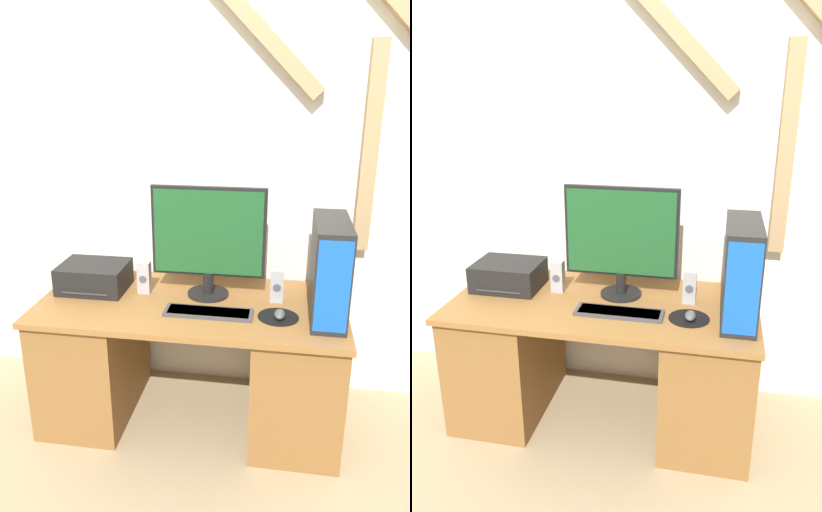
% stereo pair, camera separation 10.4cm
% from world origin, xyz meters
% --- Properties ---
extents(ground_plane, '(12.00, 12.00, 0.00)m').
position_xyz_m(ground_plane, '(0.00, 0.00, 0.00)').
color(ground_plane, '#9E8966').
extents(wall_back, '(6.40, 0.13, 2.70)m').
position_xyz_m(wall_back, '(0.02, 0.83, 1.36)').
color(wall_back, silver).
rests_on(wall_back, ground_plane).
extents(desk, '(1.59, 0.77, 0.71)m').
position_xyz_m(desk, '(0.00, 0.39, 0.37)').
color(desk, brown).
rests_on(desk, ground_plane).
extents(monitor, '(0.60, 0.22, 0.59)m').
position_xyz_m(monitor, '(0.07, 0.49, 1.03)').
color(monitor, black).
rests_on(monitor, desk).
extents(keyboard, '(0.44, 0.13, 0.02)m').
position_xyz_m(keyboard, '(0.11, 0.25, 0.72)').
color(keyboard, '#3D3D42').
rests_on(keyboard, desk).
extents(mousepad, '(0.20, 0.20, 0.00)m').
position_xyz_m(mousepad, '(0.45, 0.28, 0.71)').
color(mousepad, black).
rests_on(mousepad, desk).
extents(mouse, '(0.05, 0.09, 0.04)m').
position_xyz_m(mouse, '(0.46, 0.26, 0.73)').
color(mouse, '#4C4C51').
rests_on(mouse, mousepad).
extents(computer_tower, '(0.16, 0.47, 0.48)m').
position_xyz_m(computer_tower, '(0.68, 0.35, 0.95)').
color(computer_tower, black).
rests_on(computer_tower, desk).
extents(printer, '(0.36, 0.29, 0.15)m').
position_xyz_m(printer, '(-0.56, 0.47, 0.78)').
color(printer, black).
rests_on(printer, desk).
extents(speaker_left, '(0.07, 0.06, 0.17)m').
position_xyz_m(speaker_left, '(-0.27, 0.47, 0.79)').
color(speaker_left, '#99999E').
rests_on(speaker_left, desk).
extents(speaker_right, '(0.07, 0.06, 0.17)m').
position_xyz_m(speaker_right, '(0.44, 0.47, 0.79)').
color(speaker_right, '#99999E').
rests_on(speaker_right, desk).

